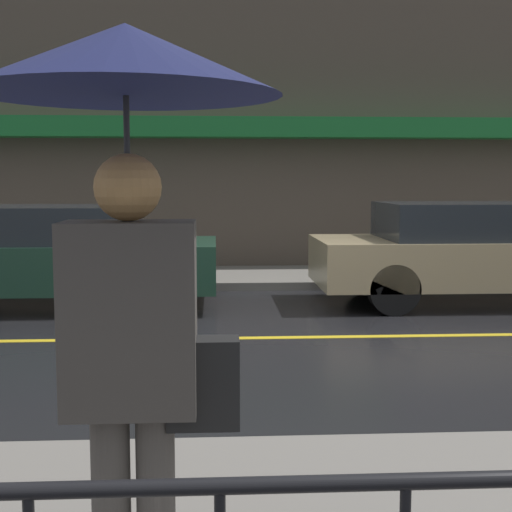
% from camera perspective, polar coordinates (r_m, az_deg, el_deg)
% --- Properties ---
extents(ground_plane, '(80.00, 80.00, 0.00)m').
position_cam_1_polar(ground_plane, '(7.68, 2.58, -6.55)').
color(ground_plane, black).
extents(sidewalk_far, '(28.00, 2.19, 0.12)m').
position_cam_1_polar(sidewalk_far, '(11.96, 0.43, -1.70)').
color(sidewalk_far, slate).
rests_on(sidewalk_far, ground_plane).
extents(lane_marking, '(25.20, 0.12, 0.01)m').
position_cam_1_polar(lane_marking, '(7.68, 2.58, -6.52)').
color(lane_marking, gold).
rests_on(lane_marking, ground_plane).
extents(building_storefront, '(28.00, 0.85, 6.40)m').
position_cam_1_polar(building_storefront, '(13.15, 0.08, 12.56)').
color(building_storefront, '#4C4238').
rests_on(building_storefront, ground_plane).
extents(pedestrian, '(0.99, 0.99, 2.04)m').
position_cam_1_polar(pedestrian, '(2.33, -10.11, 7.10)').
color(pedestrian, '#4C4742').
rests_on(pedestrian, sidewalk_near).
extents(car_dark_green, '(4.22, 1.75, 1.34)m').
position_cam_1_polar(car_dark_green, '(9.74, -16.00, 0.05)').
color(car_dark_green, '#193828').
rests_on(car_dark_green, ground_plane).
extents(car_tan, '(4.51, 1.76, 1.38)m').
position_cam_1_polar(car_tan, '(10.15, 17.34, 0.34)').
color(car_tan, tan).
rests_on(car_tan, ground_plane).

